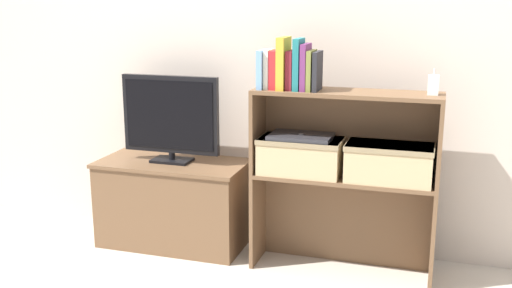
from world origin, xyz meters
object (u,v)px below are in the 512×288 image
object	(u,v)px
book_olive	(311,70)
storage_basket_right	(389,161)
laptop	(301,136)
book_maroon	(291,70)
tv	(170,117)
book_crimson	(276,70)
baby_monitor	(433,85)
book_plum	(306,67)
storage_basket_left	(301,154)
tv_stand	(174,203)
book_skyblue	(263,69)
book_teal	(299,64)
book_charcoal	(318,71)
book_ivory	(269,69)
book_mustard	(283,63)

from	to	relation	value
book_olive	storage_basket_right	bearing A→B (deg)	1.58
laptop	book_maroon	bearing A→B (deg)	-168.20
tv	book_crimson	distance (m)	0.70
book_maroon	laptop	xyz separation A→B (m)	(0.05, 0.01, -0.33)
baby_monitor	book_olive	bearing A→B (deg)	-177.43
book_plum	storage_basket_left	distance (m)	0.45
tv_stand	storage_basket_left	xyz separation A→B (m)	(0.76, -0.08, 0.37)
tv_stand	book_skyblue	world-z (taller)	book_skyblue
book_maroon	book_plum	size ratio (longest dim) A/B	0.84
tv_stand	book_teal	size ratio (longest dim) A/B	3.33
book_skyblue	book_maroon	world-z (taller)	same
book_skyblue	book_plum	distance (m)	0.22
book_charcoal	storage_basket_left	size ratio (longest dim) A/B	0.45
book_teal	book_charcoal	world-z (taller)	book_teal
tv_stand	book_teal	xyz separation A→B (m)	(0.75, -0.09, 0.83)
book_ivory	book_mustard	size ratio (longest dim) A/B	0.76
book_ivory	book_charcoal	world-z (taller)	book_ivory
book_plum	storage_basket_right	size ratio (longest dim) A/B	0.54
book_crimson	book_olive	size ratio (longest dim) A/B	0.97
book_skyblue	baby_monitor	bearing A→B (deg)	1.80
book_crimson	book_teal	distance (m)	0.12
book_ivory	book_plum	world-z (taller)	book_plum
tv	book_plum	distance (m)	0.85
book_crimson	book_olive	xyz separation A→B (m)	(0.18, 0.00, 0.00)
tv_stand	book_teal	world-z (taller)	book_teal
book_olive	storage_basket_right	size ratio (longest dim) A/B	0.47
book_mustard	book_plum	xyz separation A→B (m)	(0.11, 0.00, -0.01)
book_mustard	book_charcoal	world-z (taller)	book_mustard
book_maroon	laptop	distance (m)	0.34
book_olive	laptop	world-z (taller)	book_olive
book_mustard	storage_basket_left	xyz separation A→B (m)	(0.09, 0.01, -0.46)
book_maroon	book_plum	xyz separation A→B (m)	(0.07, 0.00, 0.02)
book_skyblue	book_plum	xyz separation A→B (m)	(0.22, 0.00, 0.02)
tv_stand	book_ivory	size ratio (longest dim) A/B	4.31
book_olive	laptop	bearing A→B (deg)	167.48
book_ivory	book_maroon	world-z (taller)	book_ivory
tv	storage_basket_right	xyz separation A→B (m)	(1.21, -0.08, -0.13)
tv	book_maroon	size ratio (longest dim) A/B	2.93
book_maroon	laptop	size ratio (longest dim) A/B	0.61
book_charcoal	storage_basket_left	world-z (taller)	book_charcoal
tv_stand	book_plum	size ratio (longest dim) A/B	3.69
book_mustard	tv	bearing A→B (deg)	172.07
book_maroon	book_charcoal	xyz separation A→B (m)	(0.13, 0.00, -0.00)
tv	baby_monitor	xyz separation A→B (m)	(1.39, -0.07, 0.25)
tv_stand	book_plum	bearing A→B (deg)	-6.92
baby_monitor	storage_basket_right	distance (m)	0.42
book_charcoal	storage_basket_right	xyz separation A→B (m)	(0.36, 0.01, -0.43)
book_ivory	book_olive	xyz separation A→B (m)	(0.22, 0.00, 0.00)
baby_monitor	storage_basket_left	distance (m)	0.73
book_plum	baby_monitor	size ratio (longest dim) A/B	1.83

